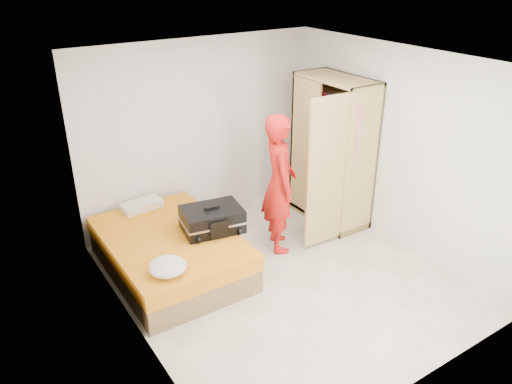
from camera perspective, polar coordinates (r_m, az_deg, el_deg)
room at (r=5.52m, az=3.32°, el=1.30°), size 4.00×4.02×2.60m
bed at (r=6.26m, az=-9.75°, el=-6.85°), size 1.42×2.02×0.50m
wardrobe at (r=7.11m, az=8.61°, el=4.06°), size 1.17×1.20×2.10m
person at (r=6.37m, az=2.69°, el=0.96°), size 0.67×0.79×1.84m
suitcase at (r=6.11m, az=-5.03°, el=-3.12°), size 0.82×0.66×0.32m
round_cushion at (r=5.41m, az=-10.06°, el=-8.39°), size 0.41×0.41×0.15m
pillow at (r=6.81m, az=-12.96°, el=-1.47°), size 0.55×0.32×0.10m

